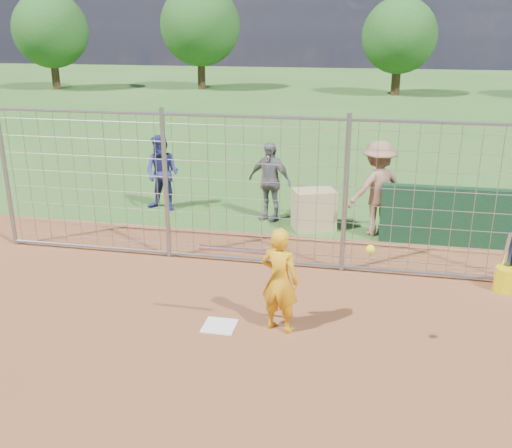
% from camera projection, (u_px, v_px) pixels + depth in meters
% --- Properties ---
extents(ground, '(100.00, 100.00, 0.00)m').
position_uv_depth(ground, '(223.00, 320.00, 7.89)').
color(ground, '#2D591E').
rests_on(ground, ground).
extents(home_plate, '(0.43, 0.43, 0.02)m').
position_uv_depth(home_plate, '(219.00, 326.00, 7.70)').
color(home_plate, silver).
rests_on(home_plate, ground).
extents(dugout_wall, '(2.60, 0.20, 1.10)m').
position_uv_depth(dugout_wall, '(453.00, 217.00, 10.39)').
color(dugout_wall, '#11381E').
rests_on(dugout_wall, ground).
extents(batter, '(0.60, 0.48, 1.44)m').
position_uv_depth(batter, '(280.00, 280.00, 7.40)').
color(batter, orange).
rests_on(batter, ground).
extents(bystander_a, '(0.88, 0.73, 1.64)m').
position_uv_depth(bystander_a, '(162.00, 173.00, 12.35)').
color(bystander_a, navy).
rests_on(bystander_a, ground).
extents(bystander_b, '(1.04, 0.69, 1.65)m').
position_uv_depth(bystander_b, '(269.00, 181.00, 11.72)').
color(bystander_b, slate).
rests_on(bystander_b, ground).
extents(bystander_c, '(1.36, 1.22, 1.83)m').
position_uv_depth(bystander_c, '(377.00, 188.00, 10.85)').
color(bystander_c, '#8B634C').
rests_on(bystander_c, ground).
extents(equipment_bin, '(0.95, 0.81, 0.80)m').
position_uv_depth(equipment_bin, '(314.00, 210.00, 11.29)').
color(equipment_bin, tan).
rests_on(equipment_bin, ground).
extents(equipment_in_play, '(2.16, 0.35, 0.33)m').
position_uv_depth(equipment_in_play, '(264.00, 250.00, 6.95)').
color(equipment_in_play, silver).
rests_on(equipment_in_play, ground).
extents(bucket_with_bats, '(0.34, 0.38, 0.98)m').
position_uv_depth(bucket_with_bats, '(506.00, 276.00, 8.67)').
color(bucket_with_bats, yellow).
rests_on(bucket_with_bats, ground).
extents(backstop_fence, '(9.08, 0.08, 2.60)m').
position_uv_depth(backstop_fence, '(253.00, 193.00, 9.32)').
color(backstop_fence, gray).
rests_on(backstop_fence, ground).
extents(tree_line, '(44.66, 6.72, 6.48)m').
position_uv_depth(tree_line, '(402.00, 28.00, 32.09)').
color(tree_line, '#3F2B19').
rests_on(tree_line, ground).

